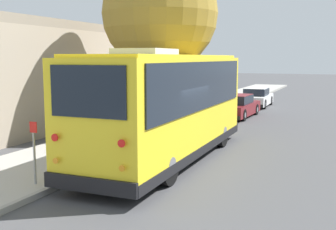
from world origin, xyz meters
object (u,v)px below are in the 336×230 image
at_px(shuttle_bus, 168,101).
at_px(parked_sedan_maroon, 237,107).
at_px(parked_sedan_white, 256,98).
at_px(sign_post_near, 34,152).
at_px(street_tree, 161,6).
at_px(sign_post_far, 76,144).

xyz_separation_m(shuttle_bus, parked_sedan_maroon, (10.94, 0.38, -1.36)).
distance_m(shuttle_bus, parked_sedan_white, 16.72).
xyz_separation_m(parked_sedan_maroon, parked_sedan_white, (5.72, 0.05, -0.00)).
relative_size(parked_sedan_maroon, sign_post_near, 2.81).
distance_m(parked_sedan_white, street_tree, 12.99).
xyz_separation_m(shuttle_bus, street_tree, (4.87, 2.41, 3.71)).
relative_size(shuttle_bus, parked_sedan_white, 2.23).
bearing_deg(street_tree, parked_sedan_white, -9.52).
bearing_deg(sign_post_near, sign_post_far, 0.00).
distance_m(shuttle_bus, parked_sedan_maroon, 11.03).
bearing_deg(sign_post_far, sign_post_near, 180.00).
bearing_deg(sign_post_near, parked_sedan_white, -3.96).
bearing_deg(parked_sedan_white, sign_post_far, 174.99).
height_order(shuttle_bus, parked_sedan_white, shuttle_bus).
bearing_deg(sign_post_near, shuttle_bus, -23.70).
xyz_separation_m(street_tree, sign_post_far, (-7.34, -0.53, -4.80)).
bearing_deg(street_tree, sign_post_near, -176.68).
bearing_deg(parked_sedan_maroon, parked_sedan_white, 2.52).
bearing_deg(sign_post_near, parked_sedan_maroon, -5.61).
bearing_deg(shuttle_bus, parked_sedan_maroon, 1.33).
xyz_separation_m(parked_sedan_white, sign_post_far, (-19.14, 1.45, 0.26)).
xyz_separation_m(shuttle_bus, sign_post_near, (-4.27, 1.88, -0.98)).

